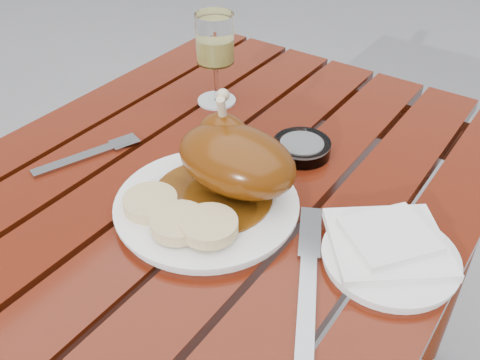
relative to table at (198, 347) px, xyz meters
The scene contains 10 objects.
table is the anchor object (origin of this frame).
dinner_plate 0.39m from the table, ahead, with size 0.28×0.28×0.02m, color white.
roast_duck 0.45m from the table, 48.65° to the left, with size 0.21×0.20×0.14m.
bread_dumplings 0.41m from the table, 57.88° to the right, with size 0.19×0.10×0.03m.
wine_glass 0.57m from the table, 118.54° to the left, with size 0.08×0.08×0.18m, color #DACF63.
side_plate 0.50m from the table, 10.90° to the left, with size 0.19×0.19×0.02m, color white.
napkin 0.50m from the table, 13.07° to the left, with size 0.15×0.14×0.01m, color white.
ashtray 0.45m from the table, 69.74° to the left, with size 0.10×0.10×0.03m, color #B2B7BC.
fork 0.44m from the table, behind, with size 0.02×0.18×0.01m, color gray.
knife 0.45m from the table, 10.99° to the right, with size 0.02×0.23×0.01m, color gray.
Camera 1 is at (0.44, -0.48, 1.29)m, focal length 40.00 mm.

